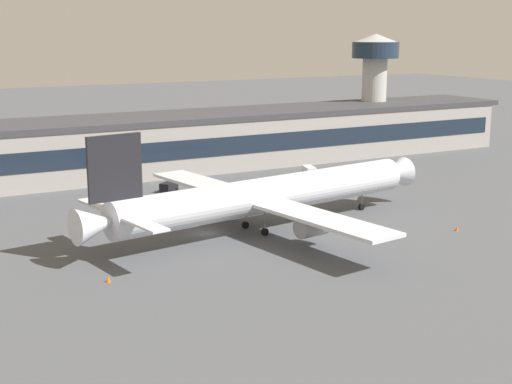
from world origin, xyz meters
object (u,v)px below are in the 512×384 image
object	(u,v)px
follow_me_car	(309,170)
airliner	(264,196)
control_tower	(375,77)
traffic_cone_0	(108,279)
traffic_cone_1	(457,228)
baggage_tug	(169,187)

from	to	relation	value
follow_me_car	airliner	bearing A→B (deg)	-131.67
control_tower	follow_me_car	world-z (taller)	control_tower
traffic_cone_0	follow_me_car	bearing A→B (deg)	37.77
control_tower	traffic_cone_1	bearing A→B (deg)	-118.40
follow_me_car	control_tower	bearing A→B (deg)	34.19
traffic_cone_1	follow_me_car	bearing A→B (deg)	85.36
traffic_cone_0	control_tower	bearing A→B (deg)	36.46
control_tower	traffic_cone_1	size ratio (longest dim) A/B	39.43
control_tower	follow_me_car	distance (m)	44.75
follow_me_car	traffic_cone_0	distance (m)	72.15
control_tower	follow_me_car	bearing A→B (deg)	-145.81
follow_me_car	traffic_cone_1	distance (m)	47.32
airliner	traffic_cone_1	size ratio (longest dim) A/B	84.33
control_tower	follow_me_car	xyz separation A→B (m)	(-34.26, -23.28, -16.94)
baggage_tug	control_tower	bearing A→B (deg)	20.36
control_tower	traffic_cone_1	world-z (taller)	control_tower
baggage_tug	traffic_cone_1	bearing A→B (deg)	-58.57
traffic_cone_1	baggage_tug	bearing A→B (deg)	121.43
baggage_tug	traffic_cone_0	xyz separation A→B (m)	(-25.17, -42.92, -0.71)
control_tower	traffic_cone_1	xyz separation A→B (m)	(-38.09, -70.43, -17.67)
traffic_cone_0	traffic_cone_1	xyz separation A→B (m)	(53.21, -2.97, -0.01)
airliner	control_tower	bearing A→B (deg)	41.47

